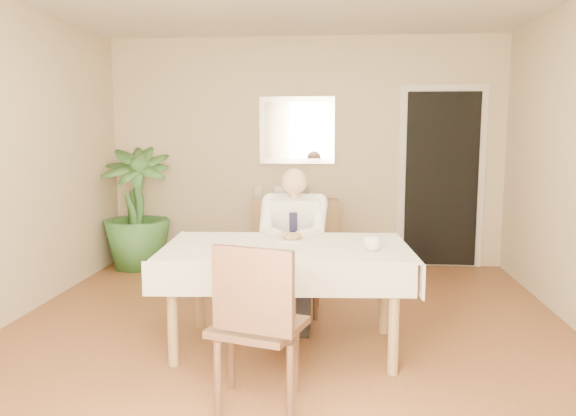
# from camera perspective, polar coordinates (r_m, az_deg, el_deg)

# --- Properties ---
(room) EXTENTS (5.00, 5.02, 2.60)m
(room) POSITION_cam_1_polar(r_m,az_deg,el_deg) (4.00, -0.45, 4.27)
(room) COLOR brown
(room) RESTS_ON ground
(window) EXTENTS (1.34, 0.04, 1.44)m
(window) POSITION_cam_1_polar(r_m,az_deg,el_deg) (1.56, -9.29, 3.89)
(window) COLOR white
(window) RESTS_ON room
(doorway) EXTENTS (0.96, 0.07, 2.10)m
(doorway) POSITION_cam_1_polar(r_m,az_deg,el_deg) (6.57, 15.31, 2.81)
(doorway) COLOR white
(doorway) RESTS_ON ground
(mirror) EXTENTS (0.86, 0.04, 0.76)m
(mirror) POSITION_cam_1_polar(r_m,az_deg,el_deg) (6.46, 0.90, 7.90)
(mirror) COLOR silver
(mirror) RESTS_ON room
(dining_table) EXTENTS (1.78, 1.12, 0.75)m
(dining_table) POSITION_cam_1_polar(r_m,az_deg,el_deg) (3.96, -0.17, -5.01)
(dining_table) COLOR #A07E51
(dining_table) RESTS_ON ground
(chair_far) EXTENTS (0.47, 0.47, 0.90)m
(chair_far) POSITION_cam_1_polar(r_m,az_deg,el_deg) (4.85, 0.79, -4.53)
(chair_far) COLOR #472D20
(chair_far) RESTS_ON ground
(chair_near) EXTENTS (0.57, 0.57, 0.96)m
(chair_near) POSITION_cam_1_polar(r_m,az_deg,el_deg) (3.10, -3.25, -11.15)
(chair_near) COLOR #472D20
(chair_near) RESTS_ON ground
(seated_man) EXTENTS (0.48, 0.72, 1.24)m
(seated_man) POSITION_cam_1_polar(r_m,az_deg,el_deg) (4.54, 0.52, -3.05)
(seated_man) COLOR white
(seated_man) RESTS_ON ground
(plate) EXTENTS (0.26, 0.26, 0.02)m
(plate) POSITION_cam_1_polar(r_m,az_deg,el_deg) (4.11, 0.45, -3.21)
(plate) COLOR white
(plate) RESTS_ON dining_table
(food) EXTENTS (0.14, 0.14, 0.06)m
(food) POSITION_cam_1_polar(r_m,az_deg,el_deg) (4.11, 0.45, -2.91)
(food) COLOR olive
(food) RESTS_ON dining_table
(knife) EXTENTS (0.01, 0.13, 0.01)m
(knife) POSITION_cam_1_polar(r_m,az_deg,el_deg) (4.05, 0.95, -3.15)
(knife) COLOR silver
(knife) RESTS_ON dining_table
(fork) EXTENTS (0.01, 0.13, 0.01)m
(fork) POSITION_cam_1_polar(r_m,az_deg,el_deg) (4.05, -0.18, -3.13)
(fork) COLOR silver
(fork) RESTS_ON dining_table
(coffee_mug) EXTENTS (0.13, 0.13, 0.10)m
(coffee_mug) POSITION_cam_1_polar(r_m,az_deg,el_deg) (3.81, 8.55, -3.56)
(coffee_mug) COLOR white
(coffee_mug) RESTS_ON dining_table
(sideboard) EXTENTS (1.00, 0.43, 0.77)m
(sideboard) POSITION_cam_1_polar(r_m,az_deg,el_deg) (6.42, 0.78, -2.53)
(sideboard) COLOR #A07E51
(sideboard) RESTS_ON ground
(photo_frame_left) EXTENTS (0.10, 0.02, 0.14)m
(photo_frame_left) POSITION_cam_1_polar(r_m,az_deg,el_deg) (6.48, -3.09, 1.63)
(photo_frame_left) COLOR silver
(photo_frame_left) RESTS_ON sideboard
(photo_frame_center) EXTENTS (0.10, 0.02, 0.14)m
(photo_frame_center) POSITION_cam_1_polar(r_m,az_deg,el_deg) (6.40, -0.91, 1.57)
(photo_frame_center) COLOR silver
(photo_frame_center) RESTS_ON sideboard
(photo_frame_right) EXTENTS (0.10, 0.02, 0.14)m
(photo_frame_right) POSITION_cam_1_polar(r_m,az_deg,el_deg) (6.41, 1.68, 1.58)
(photo_frame_right) COLOR silver
(photo_frame_right) RESTS_ON sideboard
(potted_palm) EXTENTS (0.88, 0.88, 1.36)m
(potted_palm) POSITION_cam_1_polar(r_m,az_deg,el_deg) (6.53, -15.16, -0.03)
(potted_palm) COLOR #2C5925
(potted_palm) RESTS_ON ground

